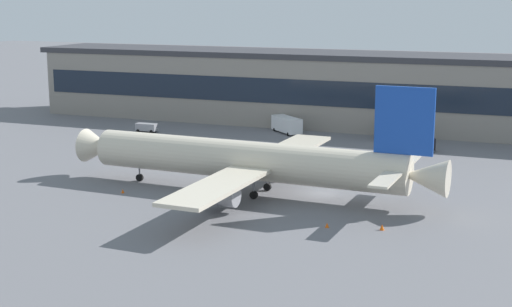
# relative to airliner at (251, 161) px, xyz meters

# --- Properties ---
(ground_plane) EXTENTS (600.00, 600.00, 0.00)m
(ground_plane) POSITION_rel_airliner_xyz_m (9.28, 3.74, -4.80)
(ground_plane) COLOR slate
(terminal_building) EXTENTS (168.56, 18.48, 15.87)m
(terminal_building) POSITION_rel_airliner_xyz_m (9.28, 60.97, 3.16)
(terminal_building) COLOR gray
(terminal_building) RESTS_ON ground_plane
(airliner) EXTENTS (55.89, 47.69, 16.33)m
(airliner) POSITION_rel_airliner_xyz_m (0.00, 0.00, 0.00)
(airliner) COLOR beige
(airliner) RESTS_ON ground_plane
(catering_truck) EXTENTS (7.65, 4.66, 4.15)m
(catering_truck) POSITION_rel_airliner_xyz_m (11.59, 47.57, -2.51)
(catering_truck) COLOR gray
(catering_truck) RESTS_ON ground_plane
(fuel_truck) EXTENTS (8.12, 7.70, 3.35)m
(fuel_truck) POSITION_rel_airliner_xyz_m (-11.49, 47.96, -2.92)
(fuel_truck) COLOR white
(fuel_truck) RESTS_ON ground_plane
(crew_van) EXTENTS (5.65, 4.13, 2.55)m
(crew_van) POSITION_rel_airliner_xyz_m (17.50, 38.94, -3.34)
(crew_van) COLOR black
(crew_van) RESTS_ON ground_plane
(follow_me_car) EXTENTS (4.49, 2.20, 1.85)m
(follow_me_car) POSITION_rel_airliner_xyz_m (-38.69, 38.05, -3.71)
(follow_me_car) COLOR gray
(follow_me_car) RESTS_ON ground_plane
(traffic_cone_0) EXTENTS (0.47, 0.47, 0.58)m
(traffic_cone_0) POSITION_rel_airliner_xyz_m (-17.29, -6.44, -4.51)
(traffic_cone_0) COLOR #F2590C
(traffic_cone_0) RESTS_ON ground_plane
(traffic_cone_1) EXTENTS (0.49, 0.49, 0.62)m
(traffic_cone_1) POSITION_rel_airliner_xyz_m (14.51, -11.47, -4.49)
(traffic_cone_1) COLOR #F2590C
(traffic_cone_1) RESTS_ON ground_plane
(traffic_cone_2) EXTENTS (0.58, 0.58, 0.73)m
(traffic_cone_2) POSITION_rel_airliner_xyz_m (20.95, -10.04, -4.44)
(traffic_cone_2) COLOR #F2590C
(traffic_cone_2) RESTS_ON ground_plane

